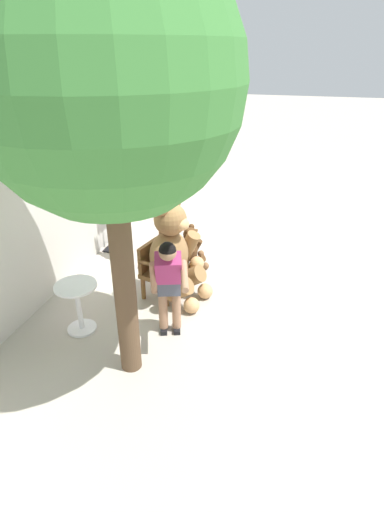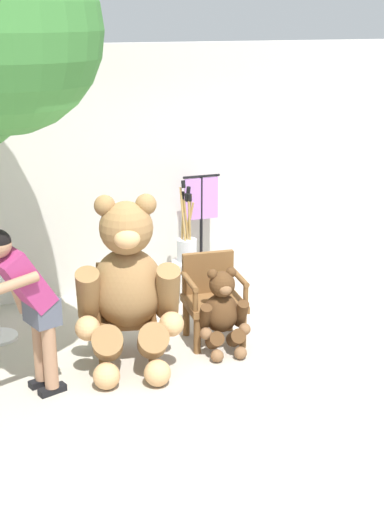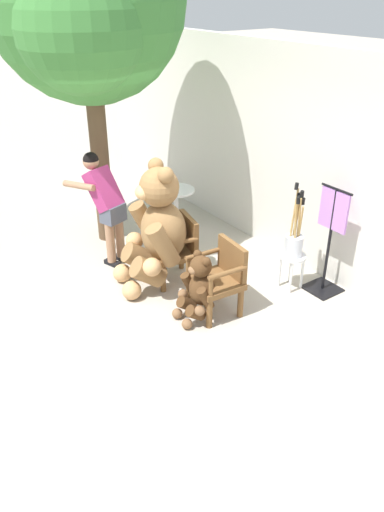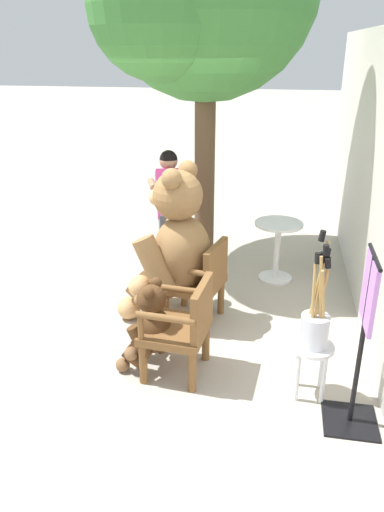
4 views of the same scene
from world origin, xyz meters
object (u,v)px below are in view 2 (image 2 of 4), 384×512
brush_bucket (187,244)px  clothing_display_stand (201,230)px  wooden_chair_right (212,296)px  person_visitor (27,296)px  wooden_chair_left (125,308)px  teddy_bear_small (223,312)px  white_stool (187,270)px  teddy_bear_large (128,286)px

brush_bucket → clothing_display_stand: bearing=46.4°
wooden_chair_right → person_visitor: bearing=-164.9°
wooden_chair_left → teddy_bear_small: size_ratio=1.03×
wooden_chair_left → white_stool: wooden_chair_left is taller
brush_bucket → clothing_display_stand: size_ratio=0.69×
wooden_chair_right → teddy_bear_large: size_ratio=0.53×
teddy_bear_small → clothing_display_stand: bearing=76.2°
wooden_chair_right → brush_bucket: brush_bucket is taller
white_stool → brush_bucket: brush_bucket is taller
clothing_display_stand → teddy_bear_large: bearing=-129.0°
wooden_chair_right → clothing_display_stand: (0.39, 1.36, 0.26)m
person_visitor → brush_bucket: person_visitor is taller
teddy_bear_small → clothing_display_stand: 1.72m
teddy_bear_large → person_visitor: (-0.92, -0.23, 0.11)m
person_visitor → brush_bucket: 2.51m
person_visitor → white_stool: person_visitor is taller
wooden_chair_right → person_visitor: size_ratio=0.57×
brush_bucket → clothing_display_stand: 0.42m
clothing_display_stand → teddy_bear_small: bearing=-103.8°
teddy_bear_large → teddy_bear_small: size_ratio=1.93×
wooden_chair_left → wooden_chair_right: (0.89, 0.00, 0.00)m
person_visitor → clothing_display_stand: size_ratio=1.11×
person_visitor → clothing_display_stand: 2.91m
teddy_bear_small → wooden_chair_left: bearing=162.0°
white_stool → clothing_display_stand: 0.55m
person_visitor → brush_bucket: bearing=38.6°
wooden_chair_right → white_stool: bearing=84.0°
teddy_bear_large → clothing_display_stand: 2.09m
teddy_bear_small → white_stool: bearing=84.9°
wooden_chair_right → clothing_display_stand: bearing=73.8°
wooden_chair_right → clothing_display_stand: size_ratio=0.63×
teddy_bear_large → teddy_bear_small: 0.99m
teddy_bear_small → brush_bucket: 1.38m
wooden_chair_left → person_visitor: 1.16m
wooden_chair_left → brush_bucket: 1.47m
person_visitor → white_stool: bearing=38.6°
wooden_chair_right → brush_bucket: 1.09m
person_visitor → wooden_chair_left: bearing=27.5°
wooden_chair_left → clothing_display_stand: clothing_display_stand is taller
wooden_chair_right → clothing_display_stand: clothing_display_stand is taller
wooden_chair_left → teddy_bear_large: size_ratio=0.53×
person_visitor → white_stool: size_ratio=3.28×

